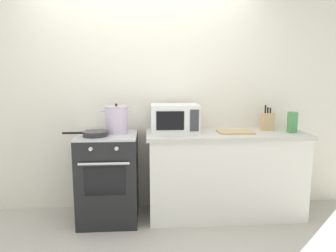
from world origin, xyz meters
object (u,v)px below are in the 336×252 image
(pasta_box, at_px, (292,122))
(stock_pot, at_px, (117,120))
(frying_pan, at_px, (95,134))
(knife_block, at_px, (267,121))
(stove, at_px, (109,177))
(cutting_board, at_px, (235,132))
(microwave, at_px, (175,118))

(pasta_box, bearing_deg, stock_pot, 176.71)
(frying_pan, relative_size, knife_block, 1.60)
(stove, distance_m, cutting_board, 1.42)
(stock_pot, xyz_separation_m, cutting_board, (1.25, -0.08, -0.13))
(knife_block, bearing_deg, microwave, -176.59)
(knife_block, bearing_deg, stock_pot, -177.80)
(cutting_board, relative_size, knife_block, 1.28)
(stock_pot, distance_m, cutting_board, 1.26)
(pasta_box, bearing_deg, microwave, 175.03)
(stove, bearing_deg, microwave, 6.44)
(cutting_board, relative_size, pasta_box, 1.64)
(microwave, distance_m, pasta_box, 1.25)
(stock_pot, xyz_separation_m, microwave, (0.61, 0.00, 0.01))
(cutting_board, xyz_separation_m, knife_block, (0.40, 0.14, 0.09))
(stock_pot, distance_m, frying_pan, 0.29)
(stove, bearing_deg, pasta_box, -0.85)
(stock_pot, bearing_deg, pasta_box, -3.29)
(stock_pot, height_order, pasta_box, stock_pot)
(frying_pan, relative_size, cutting_board, 1.24)
(frying_pan, xyz_separation_m, microwave, (0.82, 0.17, 0.12))
(frying_pan, bearing_deg, cutting_board, 3.69)
(microwave, height_order, pasta_box, microwave)
(stove, distance_m, pasta_box, 2.03)
(stock_pot, height_order, frying_pan, stock_pot)
(cutting_board, height_order, knife_block, knife_block)
(stove, xyz_separation_m, frying_pan, (-0.11, -0.09, 0.48))
(cutting_board, distance_m, knife_block, 0.43)
(stock_pot, relative_size, microwave, 0.65)
(stove, distance_m, frying_pan, 0.51)
(frying_pan, distance_m, pasta_box, 2.06)
(stock_pot, bearing_deg, microwave, 0.14)
(stove, distance_m, microwave, 0.93)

